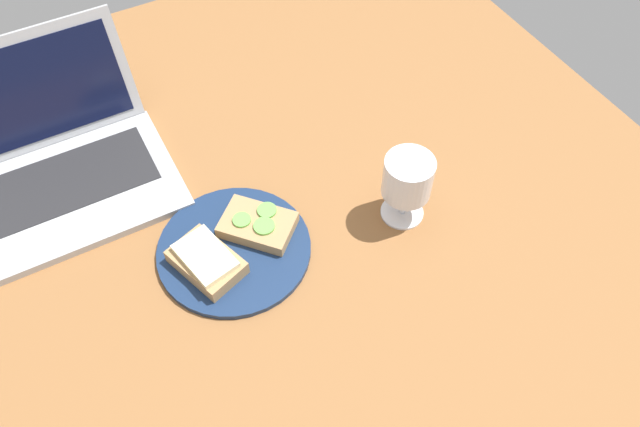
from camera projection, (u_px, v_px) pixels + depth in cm
name	position (u px, v px, depth cm)	size (l,w,h in cm)	color
wooden_table	(281.00, 228.00, 105.86)	(140.00, 140.00, 3.00)	brown
plate	(234.00, 249.00, 100.83)	(24.91, 24.91, 1.04)	navy
sandwich_with_cucumber	(258.00, 225.00, 101.67)	(13.63, 13.88, 2.57)	#A88456
sandwich_with_cheese	(206.00, 261.00, 96.93)	(10.88, 13.23, 3.52)	#A88456
wine_glass	(407.00, 180.00, 98.96)	(8.07, 8.07, 12.91)	white
laptop	(62.00, 158.00, 107.61)	(34.23, 31.10, 21.65)	#ADAFB5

